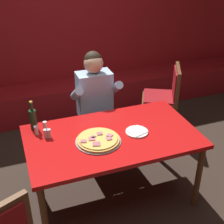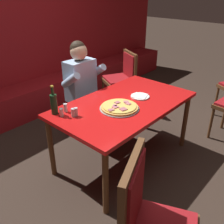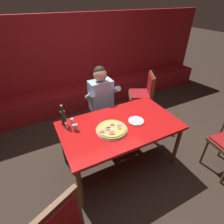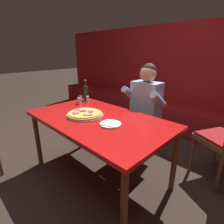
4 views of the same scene
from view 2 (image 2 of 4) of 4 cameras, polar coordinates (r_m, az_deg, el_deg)
name	(u,v)px [view 2 (image 2 of 4)]	position (r m, az deg, el deg)	size (l,w,h in m)	color
ground_plane	(123,158)	(3.07, 2.54, -10.44)	(24.00, 24.00, 0.00)	#33261E
booth_wall_panel	(16,50)	(4.26, -21.03, 13.00)	(6.80, 0.16, 1.90)	maroon
booth_bench	(34,98)	(4.21, -17.30, 3.00)	(6.46, 0.48, 0.46)	maroon
main_dining_table	(124,108)	(2.71, 2.83, 0.84)	(1.56, 0.91, 0.74)	brown
pizza	(119,107)	(2.54, 1.70, 1.10)	(0.40, 0.40, 0.05)	#9E9EA3
plate_white_paper	(140,96)	(2.82, 6.42, 3.59)	(0.21, 0.21, 0.02)	white
beer_bottle	(54,103)	(2.47, -13.14, 1.93)	(0.07, 0.07, 0.29)	#19381E
shaker_red_pepper_flakes	(61,113)	(2.43, -11.47, -0.18)	(0.04, 0.04, 0.09)	silver
shaker_parmesan	(66,108)	(2.51, -10.58, 0.86)	(0.04, 0.04, 0.09)	silver
shaker_black_pepper	(73,113)	(2.40, -8.88, -0.24)	(0.04, 0.04, 0.09)	silver
shaker_oregano	(76,112)	(2.42, -8.26, -0.06)	(0.04, 0.04, 0.09)	silver
diner_seated_blue_shirt	(85,87)	(3.20, -6.14, 5.62)	(0.53, 0.53, 1.27)	black
dining_chair_near_left	(122,76)	(4.04, 2.40, 8.26)	(0.59, 0.59, 0.93)	brown
dining_chair_far_right	(149,221)	(1.66, 8.47, -23.39)	(0.58, 0.58, 1.05)	brown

